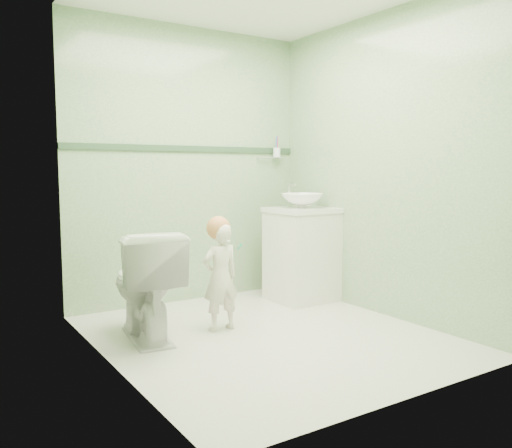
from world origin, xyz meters
TOP-DOWN VIEW (x-y plane):
  - ground at (0.00, 0.00)m, footprint 2.50×2.50m
  - room_shell at (0.00, 0.00)m, footprint 2.50×2.54m
  - trim_stripe at (0.00, 1.24)m, footprint 2.20×0.02m
  - vanity at (0.84, 0.70)m, footprint 0.52×0.50m
  - counter at (0.84, 0.70)m, footprint 0.54×0.52m
  - basin at (0.84, 0.70)m, footprint 0.37×0.37m
  - faucet at (0.84, 0.89)m, footprint 0.03×0.13m
  - cup_holder at (0.89, 1.18)m, footprint 0.26×0.07m
  - toilet at (-0.74, 0.41)m, footprint 0.52×0.79m
  - toddler at (-0.21, 0.30)m, footprint 0.29×0.20m
  - hair_cap at (-0.21, 0.33)m, footprint 0.17×0.17m
  - teal_toothbrush at (-0.13, 0.18)m, footprint 0.11×0.13m

SIDE VIEW (x-z plane):
  - ground at x=0.00m, z-range 0.00..0.00m
  - toilet at x=-0.74m, z-range 0.00..0.76m
  - toddler at x=-0.21m, z-range 0.00..0.78m
  - vanity at x=0.84m, z-range 0.00..0.80m
  - teal_toothbrush at x=-0.13m, z-range 0.59..0.67m
  - hair_cap at x=-0.21m, z-range 0.66..0.83m
  - counter at x=0.84m, z-range 0.79..0.83m
  - basin at x=0.84m, z-range 0.83..0.96m
  - faucet at x=0.84m, z-range 0.88..1.06m
  - room_shell at x=0.00m, z-range 0.00..2.40m
  - cup_holder at x=0.89m, z-range 1.22..1.43m
  - trim_stripe at x=0.00m, z-range 1.33..1.38m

